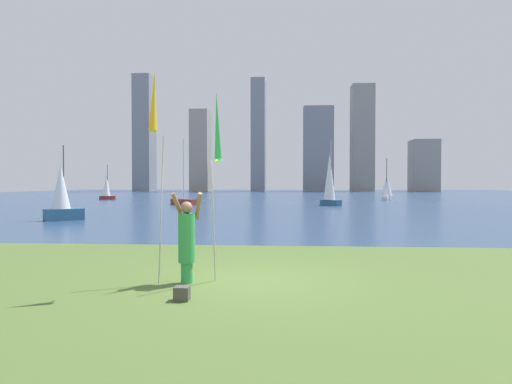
{
  "coord_description": "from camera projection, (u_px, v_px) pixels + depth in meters",
  "views": [
    {
      "loc": [
        0.72,
        -8.81,
        1.99
      ],
      "look_at": [
        -0.97,
        15.49,
        1.48
      ],
      "focal_mm": 30.45,
      "sensor_mm": 36.0,
      "label": 1
    }
  ],
  "objects": [
    {
      "name": "skyline_tower_1",
      "position": [
        201.0,
        151.0,
        101.15
      ],
      "size": [
        4.15,
        6.7,
        18.74
      ],
      "color": "gray",
      "rests_on": "ground"
    },
    {
      "name": "person",
      "position": [
        187.0,
        238.0,
        8.58
      ],
      "size": [
        0.66,
        0.49,
        1.8
      ],
      "rotation": [
        0.0,
        0.0,
        0.35
      ],
      "color": "green",
      "rests_on": "ground"
    },
    {
      "name": "sailboat_5",
      "position": [
        387.0,
        187.0,
        51.47
      ],
      "size": [
        1.7,
        2.58,
        4.88
      ],
      "color": "silver",
      "rests_on": "ground"
    },
    {
      "name": "skyline_tower_3",
      "position": [
        318.0,
        149.0,
        101.95
      ],
      "size": [
        6.93,
        4.47,
        19.83
      ],
      "color": "gray",
      "rests_on": "ground"
    },
    {
      "name": "skyline_tower_5",
      "position": [
        424.0,
        166.0,
        99.69
      ],
      "size": [
        5.78,
        5.82,
        11.84
      ],
      "color": "gray",
      "rests_on": "ground"
    },
    {
      "name": "bag",
      "position": [
        182.0,
        293.0,
        7.32
      ],
      "size": [
        0.25,
        0.22,
        0.24
      ],
      "color": "#4C4742",
      "rests_on": "ground"
    },
    {
      "name": "sailboat_4",
      "position": [
        184.0,
        201.0,
        39.09
      ],
      "size": [
        2.72,
        2.27,
        5.95
      ],
      "color": "maroon",
      "rests_on": "ground"
    },
    {
      "name": "kite_flag_right",
      "position": [
        217.0,
        131.0,
        9.04
      ],
      "size": [
        0.16,
        0.93,
        3.86
      ],
      "color": "#B2B2B7",
      "rests_on": "ground"
    },
    {
      "name": "skyline_tower_0",
      "position": [
        144.0,
        134.0,
        103.3
      ],
      "size": [
        4.1,
        5.82,
        27.39
      ],
      "color": "gray",
      "rests_on": "ground"
    },
    {
      "name": "ground",
      "position": [
        281.0,
        198.0,
        59.7
      ],
      "size": [
        120.0,
        138.0,
        0.12
      ],
      "color": "#4C662D"
    },
    {
      "name": "skyline_tower_4",
      "position": [
        362.0,
        138.0,
        102.63
      ],
      "size": [
        5.2,
        4.45,
        25.1
      ],
      "color": "gray",
      "rests_on": "ground"
    },
    {
      "name": "skyline_tower_2",
      "position": [
        259.0,
        136.0,
        101.68
      ],
      "size": [
        3.2,
        7.26,
        25.91
      ],
      "color": "gray",
      "rests_on": "ground"
    },
    {
      "name": "kite_flag_left",
      "position": [
        154.0,
        107.0,
        8.19
      ],
      "size": [
        0.16,
        0.79,
        4.12
      ],
      "color": "#B2B2B7",
      "rests_on": "ground"
    },
    {
      "name": "sailboat_1",
      "position": [
        62.0,
        196.0,
        22.91
      ],
      "size": [
        2.0,
        1.89,
        3.99
      ],
      "color": "#2D6084",
      "rests_on": "ground"
    },
    {
      "name": "sailboat_6",
      "position": [
        330.0,
        180.0,
        38.11
      ],
      "size": [
        1.83,
        1.94,
        5.74
      ],
      "color": "#2D6084",
      "rests_on": "ground"
    },
    {
      "name": "sailboat_3",
      "position": [
        107.0,
        187.0,
        51.56
      ],
      "size": [
        1.91,
        1.06,
        4.14
      ],
      "color": "maroon",
      "rests_on": "ground"
    }
  ]
}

